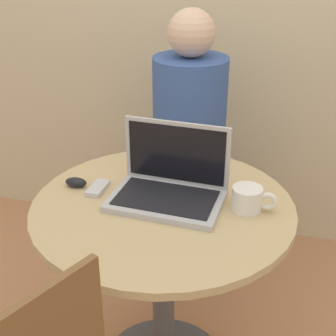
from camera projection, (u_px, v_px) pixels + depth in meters
round_table at (163, 255)px, 1.57m from camera, size 0.83×0.83×0.75m
laptop at (169, 185)px, 1.48m from camera, size 0.37×0.26×0.23m
cell_phone at (98, 188)px, 1.54m from camera, size 0.05×0.11×0.02m
computer_mouse at (76, 182)px, 1.57m from camera, size 0.07×0.04×0.03m
coffee_cup at (249, 199)px, 1.42m from camera, size 0.14×0.09×0.08m
person_seated at (190, 167)px, 2.20m from camera, size 0.34×0.51×1.25m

